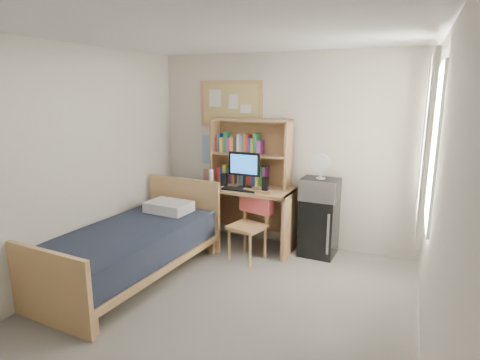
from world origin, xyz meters
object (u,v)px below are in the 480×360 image
at_px(desk_chair, 247,226).
at_px(mini_fridge, 319,227).
at_px(monitor, 244,171).
at_px(desk_fan, 321,167).
at_px(bed, 130,253).
at_px(microwave, 320,189).
at_px(speaker_right, 265,184).
at_px(bulletin_board, 231,104).
at_px(desk, 246,217).
at_px(speaker_left, 224,180).

height_order(desk_chair, mini_fridge, desk_chair).
xyz_separation_m(monitor, desk_fan, (0.99, 0.13, 0.10)).
xyz_separation_m(mini_fridge, bed, (-1.83, -1.52, -0.08)).
bearing_deg(desk_chair, microwave, 46.92).
distance_m(mini_fridge, speaker_right, 0.89).
distance_m(desk_chair, microwave, 1.04).
bearing_deg(desk_fan, bulletin_board, 171.72).
bearing_deg(microwave, speaker_right, -165.50).
xyz_separation_m(desk, microwave, (0.99, 0.07, 0.47)).
bearing_deg(speaker_right, speaker_left, 180.00).
bearing_deg(bed, desk, 63.32).
xyz_separation_m(monitor, speaker_left, (-0.30, 0.01, -0.15)).
bearing_deg(speaker_right, bed, -128.04).
height_order(desk, desk_fan, desk_fan).
relative_size(mini_fridge, speaker_left, 4.32).
bearing_deg(bulletin_board, microwave, -11.00).
xyz_separation_m(mini_fridge, desk_fan, (-0.00, -0.02, 0.79)).
bearing_deg(desk_fan, desk_chair, -145.09).
bearing_deg(monitor, bed, -119.57).
xyz_separation_m(desk, monitor, (-0.00, -0.06, 0.65)).
height_order(bed, speaker_right, speaker_right).
xyz_separation_m(bed, microwave, (1.83, 1.50, 0.59)).
height_order(bulletin_board, microwave, bulletin_board).
bearing_deg(microwave, bed, -137.94).
xyz_separation_m(speaker_right, microwave, (0.69, 0.14, -0.03)).
height_order(microwave, desk_fan, desk_fan).
xyz_separation_m(bed, speaker_left, (0.54, 1.38, 0.63)).
bearing_deg(desk, bulletin_board, 139.95).
xyz_separation_m(speaker_right, desk_fan, (0.69, 0.14, 0.24)).
distance_m(mini_fridge, bed, 2.38).
bearing_deg(mini_fridge, monitor, -168.50).
xyz_separation_m(mini_fridge, speaker_left, (-1.29, -0.14, 0.54)).
bearing_deg(microwave, desk, -173.06).
relative_size(speaker_left, microwave, 0.37).
distance_m(desk, speaker_right, 0.59).
distance_m(desk, desk_fan, 1.24).
xyz_separation_m(desk, desk_fan, (0.99, 0.07, 0.75)).
bearing_deg(microwave, desk_fan, 92.73).
bearing_deg(desk, mini_fridge, 7.41).
xyz_separation_m(desk_chair, bed, (-1.03, -1.00, -0.15)).
relative_size(bulletin_board, monitor, 2.02).
height_order(desk_chair, desk_fan, desk_fan).
height_order(bed, desk_fan, desk_fan).
relative_size(monitor, desk_fan, 1.61).
height_order(bulletin_board, monitor, bulletin_board).
bearing_deg(speaker_right, desk_fan, 13.82).
xyz_separation_m(bed, monitor, (0.84, 1.36, 0.77)).
bearing_deg(desk_fan, bed, -137.94).
distance_m(mini_fridge, microwave, 0.51).
relative_size(bulletin_board, speaker_left, 5.42).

